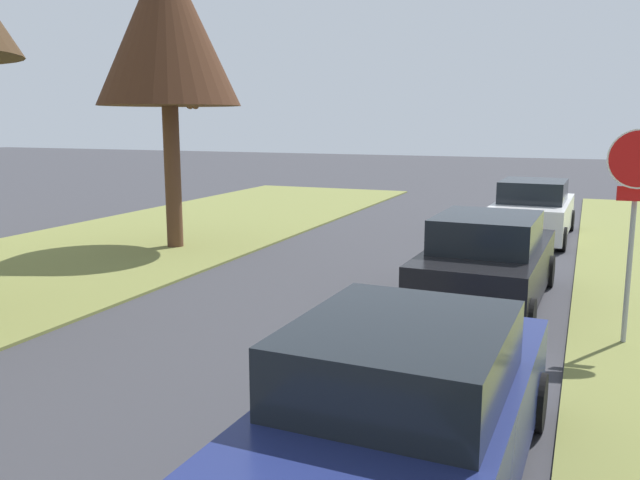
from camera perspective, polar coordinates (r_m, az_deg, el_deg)
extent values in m
cylinder|color=#9EA0A5|center=(10.08, 25.35, -1.82)|extent=(0.07, 0.20, 2.25)
cylinder|color=white|center=(9.81, 26.03, 6.36)|extent=(0.81, 0.14, 0.81)
cylinder|color=red|center=(9.81, 26.03, 6.36)|extent=(0.76, 0.14, 0.76)
cube|color=red|center=(9.87, 25.80, 3.64)|extent=(0.48, 0.08, 0.20)
cylinder|color=brown|center=(16.43, -12.70, 5.36)|extent=(0.39, 0.39, 3.42)
cone|color=#442919|center=(16.52, -13.21, 17.77)|extent=(3.40, 3.40, 3.71)
cylinder|color=brown|center=(16.64, -10.50, 13.64)|extent=(1.39, 1.12, 1.44)
cylinder|color=brown|center=(16.50, -10.50, 13.37)|extent=(1.15, 1.26, 1.26)
cube|color=navy|center=(5.77, 7.64, -15.84)|extent=(1.95, 4.45, 0.85)
cube|color=black|center=(5.29, 7.14, -9.97)|extent=(1.66, 2.07, 0.56)
cylinder|color=black|center=(7.56, 4.73, -11.62)|extent=(0.22, 0.61, 0.60)
cylinder|color=black|center=(7.23, 18.22, -13.20)|extent=(0.22, 0.61, 0.60)
cube|color=black|center=(11.63, 14.37, -2.55)|extent=(1.95, 4.45, 0.85)
cube|color=black|center=(11.28, 14.34, 0.71)|extent=(1.66, 2.07, 0.56)
cylinder|color=black|center=(13.43, 11.85, -1.99)|extent=(0.22, 0.61, 0.60)
cylinder|color=black|center=(13.20, 19.26, -2.58)|extent=(0.22, 0.61, 0.60)
cylinder|color=black|center=(10.32, 7.94, -5.62)|extent=(0.22, 0.61, 0.60)
cylinder|color=black|center=(10.01, 17.61, -6.53)|extent=(0.22, 0.61, 0.60)
cube|color=white|center=(18.50, 18.04, 1.99)|extent=(1.95, 4.45, 0.85)
cube|color=black|center=(18.20, 18.09, 4.09)|extent=(1.66, 2.07, 0.56)
cylinder|color=black|center=(20.26, 16.05, 1.96)|extent=(0.22, 0.61, 0.60)
cylinder|color=black|center=(20.11, 20.96, 1.61)|extent=(0.22, 0.61, 0.60)
cylinder|color=black|center=(17.04, 14.48, 0.50)|extent=(0.22, 0.61, 0.60)
cylinder|color=black|center=(16.85, 20.32, 0.07)|extent=(0.22, 0.61, 0.60)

